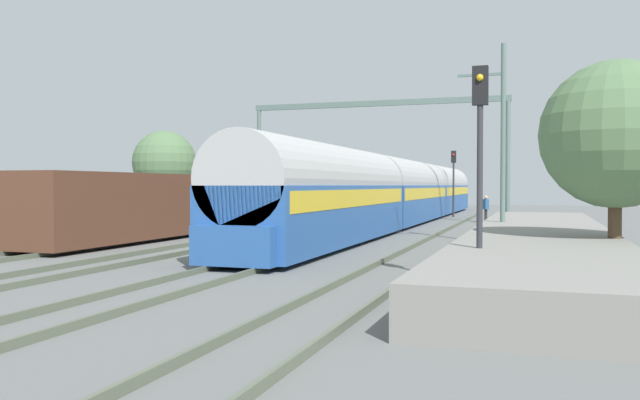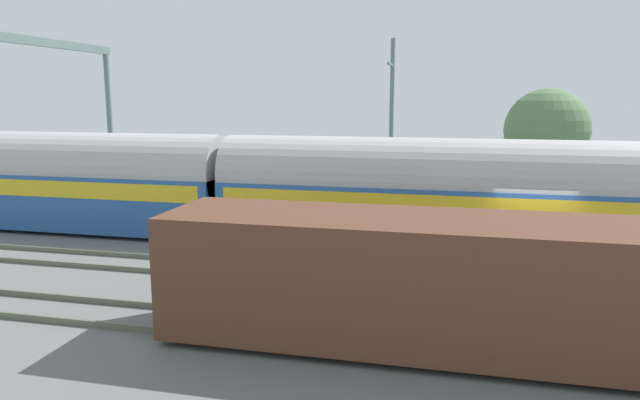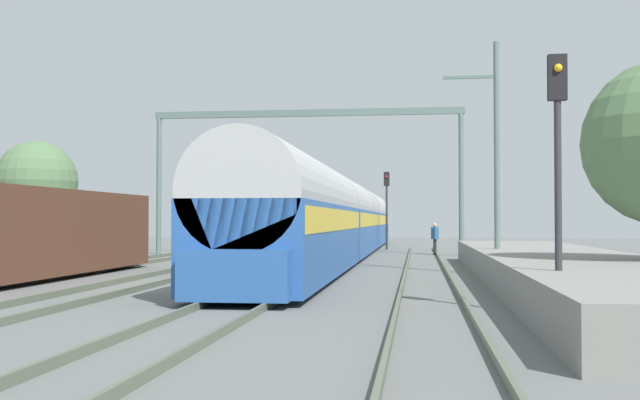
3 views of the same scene
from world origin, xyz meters
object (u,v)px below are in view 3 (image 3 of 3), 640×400
freight_car (38,233)px  railway_signal_near (558,149)px  railway_signal_far (387,200)px  catenary_gantry (306,145)px  person_crossing (435,236)px  passenger_train (344,218)px

freight_car → railway_signal_near: railway_signal_near is taller
railway_signal_far → catenary_gantry: bearing=-116.1°
person_crossing → catenary_gantry: 8.51m
person_crossing → railway_signal_far: (-2.88, 7.12, 2.15)m
passenger_train → person_crossing: bearing=20.1°
freight_car → railway_signal_near: size_ratio=2.53×
passenger_train → catenary_gantry: size_ratio=2.91×
railway_signal_far → passenger_train: bearing=-102.2°
freight_car → person_crossing: (13.13, 18.66, -0.44)m
railway_signal_near → freight_car: bearing=151.4°
railway_signal_near → catenary_gantry: 27.32m
freight_car → railway_signal_near: bearing=-28.6°
passenger_train → person_crossing: 5.20m
railway_signal_near → passenger_train: bearing=104.7°
person_crossing → railway_signal_far: size_ratio=0.35×
railway_signal_far → catenary_gantry: 9.48m
passenger_train → catenary_gantry: bearing=161.0°
freight_car → railway_signal_near: (14.93, -8.15, 1.81)m
passenger_train → catenary_gantry: (-2.08, 0.72, 3.95)m
person_crossing → railway_signal_near: railway_signal_near is taller
railway_signal_far → person_crossing: bearing=-68.0°
passenger_train → catenary_gantry: 4.53m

